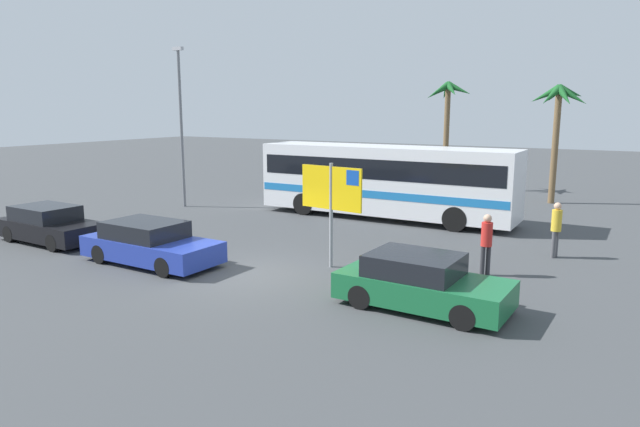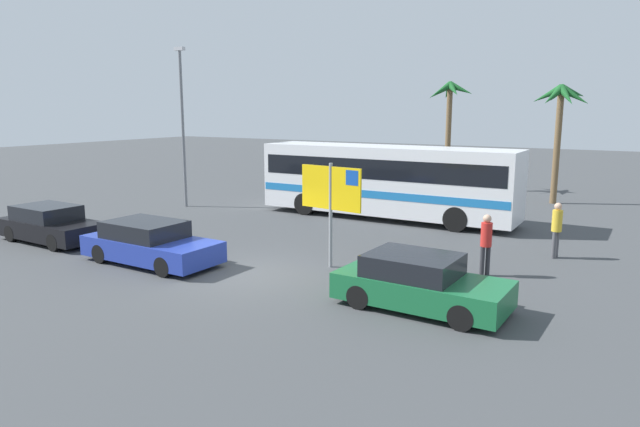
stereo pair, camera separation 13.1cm
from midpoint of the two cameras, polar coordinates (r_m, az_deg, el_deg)
ground at (r=16.91m, az=-7.60°, el=-6.05°), size 120.00×120.00×0.00m
bus_front_coach at (r=24.96m, az=6.81°, el=3.54°), size 11.36×2.46×3.17m
ferry_sign at (r=16.96m, az=1.44°, el=2.15°), size 2.19×0.36×3.20m
car_green at (r=14.05m, az=10.23°, el=-6.89°), size 4.17×1.97×1.32m
car_black at (r=22.79m, az=-25.34°, el=-1.01°), size 4.30×1.88×1.32m
car_blue at (r=18.53m, az=-16.55°, el=-2.89°), size 4.58×1.95×1.32m
pedestrian_crossing_lot at (r=19.83m, az=22.90°, el=-1.10°), size 0.32×0.32×1.82m
pedestrian_near_sign at (r=17.02m, az=16.59°, el=-2.54°), size 0.32×0.32×1.81m
lamp_post_left_side at (r=28.47m, az=-13.53°, el=8.96°), size 0.56×0.20×7.64m
palm_tree_seaside at (r=31.01m, az=23.16°, el=9.71°), size 2.93×2.82×5.97m
palm_tree_inland at (r=34.20m, az=13.03°, el=10.72°), size 2.75×2.78×6.32m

